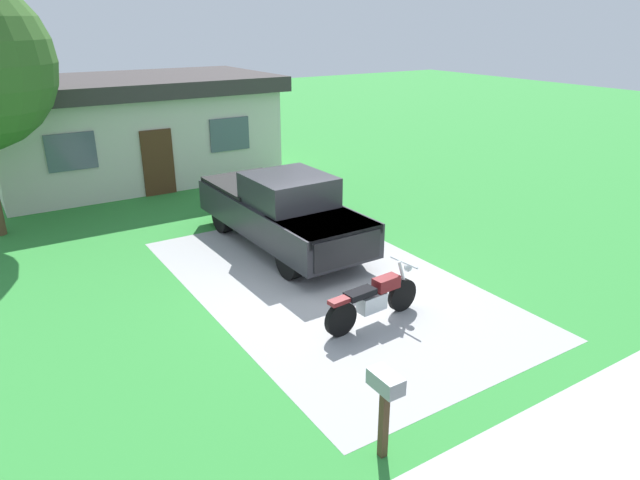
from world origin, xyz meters
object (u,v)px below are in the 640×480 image
motorcycle (374,299)px  pickup_truck (280,209)px  neighbor_house (133,128)px  mailbox (385,393)px

motorcycle → pickup_truck: 4.46m
motorcycle → pickup_truck: bearing=84.2°
neighbor_house → pickup_truck: bearing=-82.2°
motorcycle → neighbor_house: neighbor_house is taller
motorcycle → neighbor_house: 12.99m
pickup_truck → neighbor_house: size_ratio=0.59×
mailbox → motorcycle: bearing=54.6°
pickup_truck → neighbor_house: (-1.16, 8.50, 0.84)m
motorcycle → mailbox: 3.57m
motorcycle → pickup_truck: (0.45, 4.41, 0.48)m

